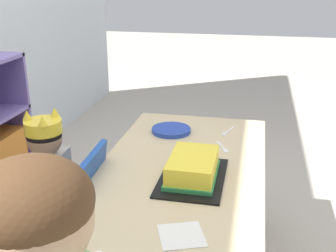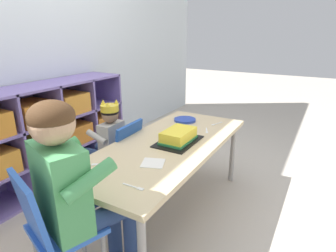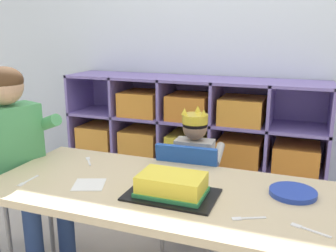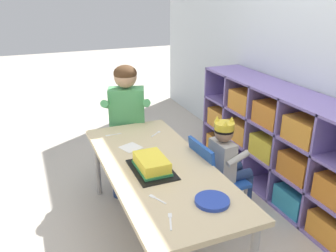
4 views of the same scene
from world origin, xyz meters
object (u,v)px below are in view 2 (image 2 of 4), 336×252
object	(u,v)px
fork_near_child_seat	(216,124)
fork_beside_plate_stack	(134,187)
activity_table	(167,149)
birthday_cake_on_tray	(178,137)
paper_plate_stack	(185,120)
adult_helper_seated	(74,183)
classroom_chair_blue	(120,155)
classroom_chair_adult_side	(55,229)
fork_by_napkin	(100,164)
child_with_crown	(107,138)
fork_near_cake_tray	(207,131)

from	to	relation	value
fork_near_child_seat	fork_beside_plate_stack	bearing A→B (deg)	-159.72
activity_table	birthday_cake_on_tray	world-z (taller)	birthday_cake_on_tray
paper_plate_stack	birthday_cake_on_tray	bearing A→B (deg)	-158.91
adult_helper_seated	classroom_chair_blue	bearing A→B (deg)	-45.31
activity_table	paper_plate_stack	distance (m)	0.53
classroom_chair_adult_side	adult_helper_seated	distance (m)	0.23
fork_by_napkin	fork_near_child_seat	bearing A→B (deg)	34.82
fork_by_napkin	classroom_chair_adult_side	bearing A→B (deg)	-113.98
fork_near_child_seat	paper_plate_stack	bearing A→B (deg)	122.65
child_with_crown	fork_beside_plate_stack	xyz separation A→B (m)	(-0.58, -0.70, 0.06)
classroom_chair_blue	classroom_chair_adult_side	distance (m)	0.98
activity_table	paper_plate_stack	world-z (taller)	paper_plate_stack
birthday_cake_on_tray	fork_near_cake_tray	size ratio (longest dim) A/B	3.08
classroom_chair_adult_side	fork_beside_plate_stack	xyz separation A→B (m)	(0.33, -0.22, 0.12)
child_with_crown	fork_beside_plate_stack	distance (m)	0.91
child_with_crown	paper_plate_stack	xyz separation A→B (m)	(0.53, -0.42, 0.07)
adult_helper_seated	fork_beside_plate_stack	size ratio (longest dim) A/B	8.35
adult_helper_seated	fork_near_child_seat	bearing A→B (deg)	-79.31
fork_by_napkin	fork_near_cake_tray	bearing A→B (deg)	31.29
classroom_chair_adult_side	paper_plate_stack	size ratio (longest dim) A/B	4.01
classroom_chair_adult_side	birthday_cake_on_tray	bearing A→B (deg)	-79.24
fork_by_napkin	classroom_chair_blue	bearing A→B (deg)	79.97
fork_beside_plate_stack	fork_by_napkin	size ratio (longest dim) A/B	1.18
child_with_crown	classroom_chair_adult_side	bearing A→B (deg)	25.20
classroom_chair_adult_side	fork_near_child_seat	size ratio (longest dim) A/B	5.77
fork_beside_plate_stack	paper_plate_stack	bearing A→B (deg)	-76.82
classroom_chair_adult_side	activity_table	bearing A→B (deg)	-75.89
fork_near_cake_tray	fork_near_child_seat	bearing A→B (deg)	-26.09
fork_by_napkin	child_with_crown	bearing A→B (deg)	89.90
adult_helper_seated	fork_by_napkin	size ratio (longest dim) A/B	9.87
birthday_cake_on_tray	fork_beside_plate_stack	distance (m)	0.66
activity_table	fork_beside_plate_stack	bearing A→B (deg)	-165.62
fork_near_child_seat	fork_near_cake_tray	xyz separation A→B (m)	(-0.21, 0.00, 0.00)
paper_plate_stack	fork_beside_plate_stack	bearing A→B (deg)	-166.30
birthday_cake_on_tray	fork_by_napkin	world-z (taller)	birthday_cake_on_tray
classroom_chair_adult_side	paper_plate_stack	bearing A→B (deg)	-69.81
fork_beside_plate_stack	activity_table	bearing A→B (deg)	-76.13
child_with_crown	birthday_cake_on_tray	world-z (taller)	child_with_crown
birthday_cake_on_tray	child_with_crown	bearing A→B (deg)	96.79
fork_beside_plate_stack	fork_near_cake_tray	bearing A→B (deg)	-90.16
classroom_chair_blue	classroom_chair_adult_side	size ratio (longest dim) A/B	0.88
birthday_cake_on_tray	fork_by_napkin	bearing A→B (deg)	156.54
fork_beside_plate_stack	fork_by_napkin	distance (m)	0.35
classroom_chair_adult_side	paper_plate_stack	world-z (taller)	classroom_chair_adult_side
activity_table	birthday_cake_on_tray	xyz separation A→B (m)	(0.05, -0.06, 0.09)
child_with_crown	fork_near_cake_tray	bearing A→B (deg)	116.73
activity_table	birthday_cake_on_tray	size ratio (longest dim) A/B	4.22
activity_table	fork_by_napkin	size ratio (longest dim) A/B	14.46
adult_helper_seated	fork_near_cake_tray	size ratio (longest dim) A/B	8.88
fork_by_napkin	fork_near_cake_tray	distance (m)	0.92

